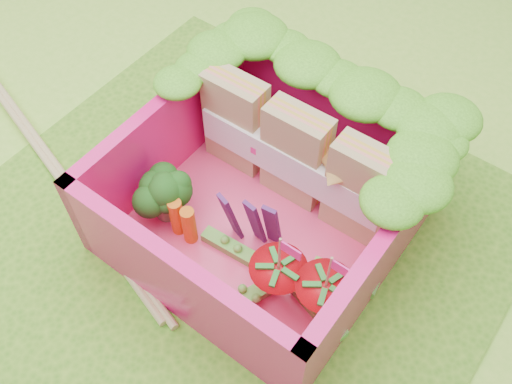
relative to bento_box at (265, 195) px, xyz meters
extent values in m
plane|color=#8AD23B|center=(-0.11, -0.21, -0.31)|extent=(14.00, 14.00, 0.00)
cube|color=#4C8F20|center=(-0.11, -0.21, -0.29)|extent=(2.60, 2.60, 0.03)
cube|color=#EE3C71|center=(0.00, 0.00, -0.25)|extent=(1.30, 1.30, 0.05)
cube|color=#F31473|center=(0.00, 0.61, 0.00)|extent=(1.30, 0.07, 0.55)
cube|color=#F31473|center=(0.00, -0.61, 0.00)|extent=(1.30, 0.07, 0.55)
cube|color=#F31473|center=(-0.61, 0.00, 0.00)|extent=(0.07, 1.30, 0.55)
cube|color=#F31473|center=(0.61, 0.00, 0.00)|extent=(0.07, 1.30, 0.55)
ellipsoid|color=#3B8A19|center=(-0.50, 0.58, 0.33)|extent=(0.30, 0.30, 0.11)
ellipsoid|color=#3B8A19|center=(-0.33, 0.58, 0.33)|extent=(0.30, 0.30, 0.11)
ellipsoid|color=#3B8A19|center=(-0.17, 0.58, 0.33)|extent=(0.30, 0.30, 0.11)
ellipsoid|color=#3B8A19|center=(0.00, 0.58, 0.33)|extent=(0.30, 0.30, 0.11)
ellipsoid|color=#3B8A19|center=(0.17, 0.58, 0.33)|extent=(0.30, 0.30, 0.11)
ellipsoid|color=#3B8A19|center=(0.33, 0.58, 0.33)|extent=(0.30, 0.30, 0.11)
ellipsoid|color=#3B8A19|center=(0.50, 0.58, 0.33)|extent=(0.30, 0.30, 0.11)
ellipsoid|color=#3B8A19|center=(-0.58, 0.10, 0.33)|extent=(0.27, 0.27, 0.10)
ellipsoid|color=#3B8A19|center=(-0.58, 0.24, 0.33)|extent=(0.27, 0.27, 0.10)
ellipsoid|color=#3B8A19|center=(-0.58, 0.38, 0.33)|extent=(0.27, 0.27, 0.10)
ellipsoid|color=#3B8A19|center=(-0.58, 0.52, 0.33)|extent=(0.27, 0.27, 0.10)
ellipsoid|color=#3B8A19|center=(-0.58, 0.66, 0.33)|extent=(0.27, 0.27, 0.10)
ellipsoid|color=#3B8A19|center=(0.58, 0.10, 0.33)|extent=(0.27, 0.27, 0.10)
ellipsoid|color=#3B8A19|center=(0.58, 0.24, 0.33)|extent=(0.27, 0.27, 0.10)
ellipsoid|color=#3B8A19|center=(0.58, 0.38, 0.33)|extent=(0.27, 0.27, 0.10)
ellipsoid|color=#3B8A19|center=(0.58, 0.52, 0.33)|extent=(0.27, 0.27, 0.10)
ellipsoid|color=#3B8A19|center=(0.58, 0.66, 0.33)|extent=(0.27, 0.27, 0.10)
cube|color=#A38856|center=(-0.37, 0.25, 0.06)|extent=(0.32, 0.15, 0.57)
cube|color=#A38856|center=(0.00, 0.25, 0.06)|extent=(0.32, 0.15, 0.57)
cube|color=#A38856|center=(0.37, 0.25, 0.06)|extent=(0.32, 0.15, 0.57)
cube|color=white|center=(0.00, 0.25, 0.03)|extent=(1.03, 0.19, 0.20)
cylinder|color=#609F4D|center=(-0.43, -0.26, -0.15)|extent=(0.12, 0.12, 0.15)
ellipsoid|color=#1C4E14|center=(-0.43, -0.26, -0.02)|extent=(0.33, 0.33, 0.12)
cylinder|color=orange|center=(-0.31, -0.30, -0.11)|extent=(0.07, 0.07, 0.24)
cylinder|color=orange|center=(-0.23, -0.31, -0.11)|extent=(0.07, 0.07, 0.24)
cube|color=#471750|center=(-0.07, -0.18, -0.04)|extent=(0.07, 0.04, 0.38)
cube|color=#471750|center=(0.04, -0.14, -0.04)|extent=(0.07, 0.03, 0.38)
cube|color=#471750|center=(0.12, -0.10, -0.04)|extent=(0.07, 0.03, 0.38)
cone|color=red|center=(0.29, -0.30, -0.09)|extent=(0.26, 0.26, 0.26)
cylinder|color=tan|center=(0.29, -0.30, 0.16)|extent=(0.01, 0.01, 0.24)
cube|color=#FE2A9A|center=(0.34, -0.30, 0.24)|extent=(0.10, 0.01, 0.06)
cone|color=red|center=(0.50, -0.25, -0.09)|extent=(0.27, 0.27, 0.27)
cylinder|color=tan|center=(0.50, -0.25, 0.16)|extent=(0.01, 0.01, 0.24)
cube|color=#FE2A9A|center=(0.55, -0.25, 0.24)|extent=(0.10, 0.01, 0.06)
cube|color=#5EB238|center=(0.50, -0.05, -0.20)|extent=(0.33, 0.13, 0.05)
cube|color=#5EB238|center=(0.50, -0.26, -0.20)|extent=(0.33, 0.15, 0.05)
cube|color=#5EB238|center=(0.20, -0.39, -0.20)|extent=(0.18, 0.32, 0.05)
cube|color=#5EB238|center=(-0.03, -0.24, -0.20)|extent=(0.32, 0.09, 0.05)
cube|color=#D1BE72|center=(-1.17, -0.41, -0.25)|extent=(2.26, 0.65, 0.04)
cube|color=#D1BE72|center=(-1.12, -0.39, -0.25)|extent=(2.26, 0.65, 0.04)
camera|label=1|loc=(0.91, -1.29, 2.22)|focal=40.00mm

